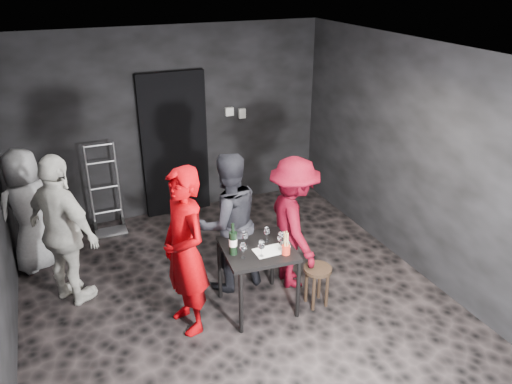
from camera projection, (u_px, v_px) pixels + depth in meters
name	position (u px, v px, depth m)	size (l,w,h in m)	color
floor	(237.00, 301.00, 5.57)	(4.50, 5.00, 0.02)	black
ceiling	(232.00, 54.00, 4.43)	(4.50, 5.00, 0.02)	silver
wall_back	(172.00, 124.00, 7.09)	(4.50, 0.04, 2.70)	black
wall_front	(387.00, 356.00, 2.91)	(4.50, 0.04, 2.70)	black
wall_right	(415.00, 160.00, 5.80)	(0.04, 5.00, 2.70)	black
doorway	(175.00, 145.00, 7.16)	(0.95, 0.10, 2.10)	black
wallbox_upper	(229.00, 111.00, 7.31)	(0.12, 0.06, 0.12)	#B7B7B2
wallbox_lower	(242.00, 113.00, 7.40)	(0.10, 0.06, 0.14)	#B7B7B2
hand_truck	(108.00, 215.00, 6.96)	(0.42, 0.35, 1.27)	#B2B2B7
tasting_table	(258.00, 256.00, 5.21)	(0.72, 0.72, 0.75)	black
stool	(317.00, 276.00, 5.38)	(0.30, 0.30, 0.47)	black
server_red	(184.00, 239.00, 4.79)	(0.75, 0.49, 2.05)	#A50005
woman_black	(228.00, 217.00, 5.50)	(0.86, 0.47, 1.77)	black
man_maroon	(294.00, 221.00, 5.58)	(1.04, 0.48, 1.61)	#5C0514
bystander_cream	(62.00, 221.00, 5.20)	(1.15, 0.55, 1.96)	silver
bystander_grey	(29.00, 210.00, 5.88)	(0.77, 0.42, 1.57)	gray
tasting_mat	(269.00, 251.00, 5.10)	(0.31, 0.21, 0.00)	white
wine_glass_a	(243.00, 250.00, 4.95)	(0.07, 0.07, 0.18)	white
wine_glass_b	(232.00, 244.00, 5.05)	(0.07, 0.07, 0.19)	white
wine_glass_c	(245.00, 238.00, 5.16)	(0.07, 0.07, 0.18)	white
wine_glass_d	(261.00, 248.00, 4.98)	(0.07, 0.07, 0.19)	white
wine_glass_e	(281.00, 240.00, 5.10)	(0.08, 0.08, 0.21)	white
wine_glass_f	(267.00, 234.00, 5.25)	(0.07, 0.07, 0.18)	white
wine_bottle	(233.00, 242.00, 5.01)	(0.08, 0.08, 0.35)	black
breadstick_cup	(286.00, 243.00, 5.01)	(0.09, 0.09, 0.27)	red
reserved_card	(284.00, 240.00, 5.20)	(0.09, 0.14, 0.11)	white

